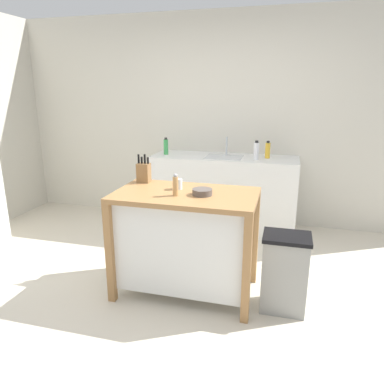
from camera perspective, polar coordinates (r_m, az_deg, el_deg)
ground_plane at (r=3.12m, az=-2.71°, el=-16.77°), size 6.54×6.54×0.00m
wall_back at (r=4.67m, az=5.00°, el=11.21°), size 5.54×0.10×2.60m
kitchen_island at (r=3.02m, az=-0.99°, el=-7.23°), size 1.15×0.67×0.89m
knife_block at (r=3.23m, az=-7.69°, el=3.16°), size 0.11×0.09×0.25m
bowl_ceramic_small at (r=2.82m, az=1.64°, el=0.04°), size 0.16×0.16×0.05m
drinking_cup at (r=2.99m, az=-2.22°, el=1.27°), size 0.07×0.07×0.09m
pepper_grinder at (r=2.79m, az=-2.64°, el=1.07°), size 0.04×0.04×0.18m
trash_bin at (r=2.95m, az=14.49°, el=-12.29°), size 0.36×0.28×0.63m
sink_counter at (r=4.47m, az=5.02°, el=-0.07°), size 1.76×0.60×0.91m
sink_faucet at (r=4.48m, az=5.52°, el=7.32°), size 0.02×0.02×0.22m
bottle_hand_soap at (r=4.22m, az=10.20°, el=6.48°), size 0.06×0.06×0.22m
bottle_dish_soap at (r=4.49m, az=-4.17°, el=7.21°), size 0.06×0.06×0.21m
bottle_spray_cleaner at (r=4.33m, az=11.95°, el=6.53°), size 0.06×0.06×0.20m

